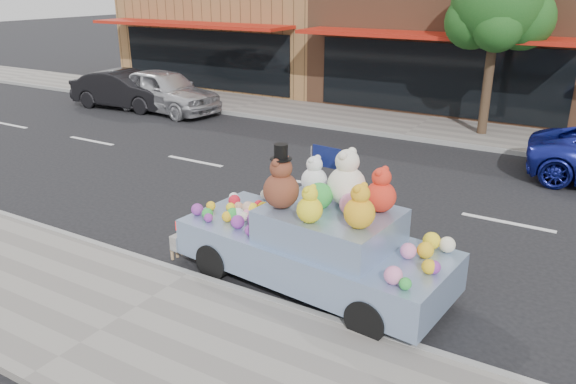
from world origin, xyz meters
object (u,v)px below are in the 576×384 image
Objects in this scene: car_dark at (126,90)px; art_car at (316,239)px; street_tree at (498,12)px; car_silver at (165,91)px.

car_dark is 14.78m from art_car.
street_tree is 11.50m from car_silver.
car_silver reaches higher than car_dark.
car_silver is 0.98× the size of art_car.
car_dark is (-1.70, -0.28, -0.08)m from car_silver.
street_tree is 1.14× the size of car_silver.
car_silver is 13.55m from art_car.
car_dark is at bearing 152.85° from art_car.
car_silver is at bearing -85.43° from car_dark.
art_car is (12.38, -8.07, 0.10)m from car_dark.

